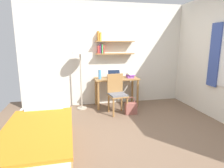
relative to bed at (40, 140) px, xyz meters
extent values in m
plane|color=brown|center=(1.45, 0.24, -0.24)|extent=(5.28, 5.28, 0.00)
cube|color=silver|center=(1.45, 2.26, 1.06)|extent=(4.40, 0.05, 2.60)
cube|color=#9E703D|center=(1.60, 2.13, 1.09)|extent=(0.98, 0.22, 0.02)
cube|color=#D13D38|center=(1.18, 2.16, 1.20)|extent=(0.04, 0.15, 0.19)
cube|color=purple|center=(1.23, 2.17, 1.22)|extent=(0.02, 0.12, 0.24)
cube|color=#4CA856|center=(1.27, 2.15, 1.21)|extent=(0.03, 0.16, 0.22)
cube|color=#D13D38|center=(1.31, 2.15, 1.21)|extent=(0.02, 0.16, 0.21)
cube|color=#9E703D|center=(1.60, 2.13, 1.40)|extent=(0.98, 0.22, 0.02)
cube|color=orange|center=(1.18, 2.16, 1.53)|extent=(0.04, 0.14, 0.24)
cube|color=gold|center=(1.23, 2.16, 1.51)|extent=(0.03, 0.14, 0.20)
cube|color=silver|center=(1.27, 2.16, 1.52)|extent=(0.03, 0.14, 0.23)
cube|color=#384C93|center=(3.41, 0.80, 1.11)|extent=(0.03, 0.28, 1.31)
cube|color=#9E703D|center=(0.00, -0.01, -0.10)|extent=(0.90, 1.92, 0.28)
cube|color=silver|center=(0.00, -0.01, 0.12)|extent=(0.87, 1.86, 0.16)
cube|color=orange|center=(0.00, -0.12, 0.22)|extent=(0.92, 1.58, 0.04)
cube|color=white|center=(0.00, 0.74, 0.25)|extent=(0.63, 0.28, 0.10)
cube|color=#9E703D|center=(1.60, 1.94, 0.48)|extent=(1.09, 0.52, 0.03)
cylinder|color=#9E703D|center=(1.10, 1.73, 0.11)|extent=(0.06, 0.06, 0.70)
cylinder|color=#9E703D|center=(2.10, 1.73, 0.11)|extent=(0.06, 0.06, 0.70)
cylinder|color=#9E703D|center=(1.10, 2.15, 0.11)|extent=(0.06, 0.06, 0.70)
cylinder|color=#9E703D|center=(2.10, 2.15, 0.11)|extent=(0.06, 0.06, 0.70)
cube|color=#9E703D|center=(1.50, 1.40, 0.18)|extent=(0.45, 0.44, 0.03)
cube|color=slate|center=(1.50, 1.40, 0.21)|extent=(0.41, 0.40, 0.04)
cube|color=#9E703D|center=(1.47, 1.57, 0.45)|extent=(0.38, 0.09, 0.43)
cylinder|color=#9E703D|center=(1.36, 1.22, -0.03)|extent=(0.04, 0.04, 0.41)
cylinder|color=#9E703D|center=(1.68, 1.27, -0.03)|extent=(0.04, 0.04, 0.41)
cylinder|color=#9E703D|center=(1.31, 1.54, -0.03)|extent=(0.04, 0.04, 0.41)
cylinder|color=#9E703D|center=(1.64, 1.58, -0.03)|extent=(0.04, 0.04, 0.41)
cylinder|color=#B2A893|center=(0.71, 1.92, -0.23)|extent=(0.24, 0.24, 0.02)
cylinder|color=#B2A893|center=(0.71, 1.92, 0.45)|extent=(0.03, 0.03, 1.34)
cone|color=silver|center=(0.71, 1.92, 1.23)|extent=(0.39, 0.39, 0.22)
cube|color=#B7BABF|center=(1.54, 1.91, 0.50)|extent=(0.34, 0.23, 0.01)
cube|color=#B7BABF|center=(1.54, 1.99, 0.61)|extent=(0.34, 0.09, 0.21)
cube|color=black|center=(1.54, 1.98, 0.61)|extent=(0.30, 0.07, 0.17)
cylinder|color=#4C99DB|center=(1.17, 1.91, 0.61)|extent=(0.07, 0.07, 0.22)
cube|color=purple|center=(1.95, 1.93, 0.51)|extent=(0.17, 0.20, 0.03)
cube|color=purple|center=(1.95, 1.95, 0.54)|extent=(0.17, 0.21, 0.02)
cube|color=purple|center=(1.97, 1.94, 0.56)|extent=(0.17, 0.25, 0.03)
cube|color=silver|center=(1.96, 1.94, 0.59)|extent=(0.18, 0.21, 0.03)
cube|color=#99564C|center=(1.79, 1.31, -0.11)|extent=(0.26, 0.13, 0.27)
torus|color=#99564C|center=(1.79, 1.31, 0.08)|extent=(0.19, 0.02, 0.19)
camera|label=1|loc=(0.47, -2.65, 1.36)|focal=30.61mm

